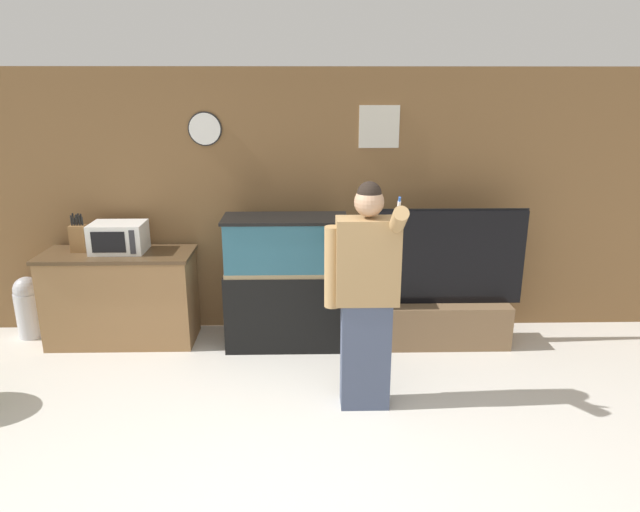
{
  "coord_description": "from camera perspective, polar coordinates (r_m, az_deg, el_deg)",
  "views": [
    {
      "loc": [
        0.09,
        -2.8,
        2.45
      ],
      "look_at": [
        0.19,
        1.81,
        1.05
      ],
      "focal_mm": 32.0,
      "sensor_mm": 36.0,
      "label": 1
    }
  ],
  "objects": [
    {
      "name": "wall_back_paneled",
      "position": [
        5.7,
        -2.19,
        5.28
      ],
      "size": [
        10.0,
        0.08,
        2.6
      ],
      "color": "brown",
      "rests_on": "ground_plane"
    },
    {
      "name": "knife_block",
      "position": [
        5.88,
        -22.99,
        1.71
      ],
      "size": [
        0.14,
        0.11,
        0.36
      ],
      "color": "brown",
      "rests_on": "counter_island"
    },
    {
      "name": "trash_bin",
      "position": [
        6.41,
        -27.08,
        -4.47
      ],
      "size": [
        0.27,
        0.27,
        0.62
      ],
      "color": "#B7B7BC",
      "rests_on": "ground_plane"
    },
    {
      "name": "person_standing",
      "position": [
        4.29,
        4.58,
        -3.88
      ],
      "size": [
        0.56,
        0.42,
        1.79
      ],
      "color": "#424C66",
      "rests_on": "ground_plane"
    },
    {
      "name": "microwave",
      "position": [
        5.73,
        -19.5,
        1.77
      ],
      "size": [
        0.5,
        0.35,
        0.28
      ],
      "color": "white",
      "rests_on": "counter_island"
    },
    {
      "name": "counter_island",
      "position": [
        5.87,
        -19.25,
        -3.93
      ],
      "size": [
        1.43,
        0.58,
        0.91
      ],
      "color": "olive",
      "rests_on": "ground_plane"
    },
    {
      "name": "tv_on_stand",
      "position": [
        5.65,
        12.64,
        -4.9
      ],
      "size": [
        1.41,
        0.4,
        1.35
      ],
      "color": "brown",
      "rests_on": "ground_plane"
    },
    {
      "name": "aquarium_on_stand",
      "position": [
        5.42,
        -3.41,
        -2.65
      ],
      "size": [
        1.15,
        0.48,
        1.27
      ],
      "color": "black",
      "rests_on": "ground_plane"
    }
  ]
}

